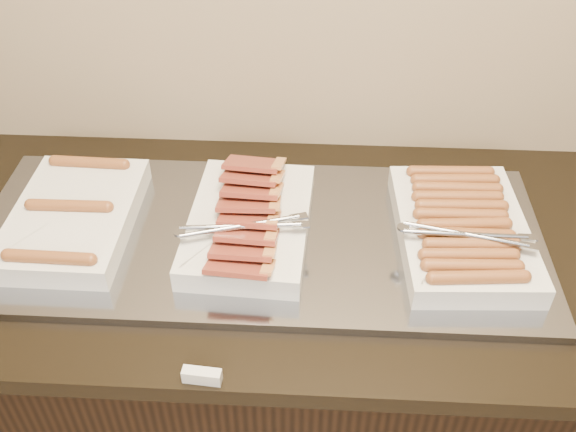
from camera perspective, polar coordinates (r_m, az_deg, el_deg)
The scene contains 6 objects.
counter at distance 1.71m, azimuth -2.08°, elevation -13.22°, with size 2.06×0.76×0.90m.
warming_tray at distance 1.37m, azimuth -2.65°, elevation -1.82°, with size 1.20×0.50×0.02m, color gray.
dish_left at distance 1.43m, azimuth -18.51°, elevation -0.05°, with size 0.25×0.37×0.07m.
dish_center at distance 1.34m, azimuth -3.52°, elevation -0.53°, with size 0.28×0.40×0.09m.
dish_right at distance 1.36m, azimuth 15.22°, elevation -1.12°, with size 0.28×0.40×0.08m.
label_holder at distance 1.13m, azimuth -7.65°, elevation -13.90°, with size 0.07×0.02×0.03m, color silver.
Camera 1 is at (0.11, 1.13, 1.83)m, focal length 40.00 mm.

